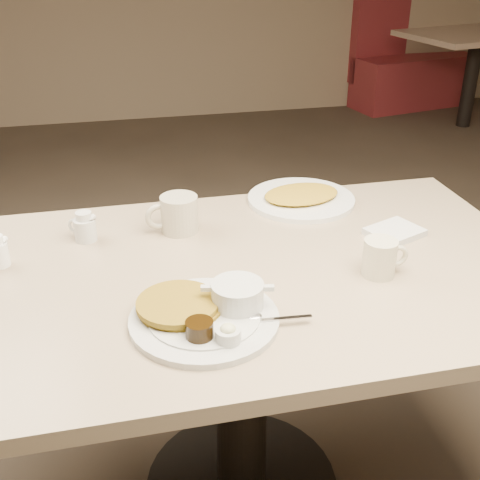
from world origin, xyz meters
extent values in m
cube|color=tan|center=(0.00, 0.00, 0.73)|extent=(1.50, 0.90, 0.04)
cylinder|color=black|center=(0.00, 0.00, 0.38)|extent=(0.14, 0.14, 0.69)
cylinder|color=#BABBB6|center=(-0.13, -0.20, 0.76)|extent=(0.37, 0.37, 0.01)
cylinder|color=#BABBB6|center=(-0.13, -0.20, 0.77)|extent=(0.28, 0.28, 0.00)
cylinder|color=olive|center=(-0.17, -0.16, 0.77)|extent=(0.21, 0.21, 0.01)
cylinder|color=olive|center=(-0.18, -0.16, 0.78)|extent=(0.21, 0.21, 0.01)
cylinder|color=#BABBB6|center=(-0.05, -0.17, 0.79)|extent=(0.13, 0.13, 0.05)
cube|color=#BABBB6|center=(-0.11, -0.16, 0.81)|extent=(0.03, 0.02, 0.01)
cube|color=#BABBB6|center=(0.01, -0.19, 0.81)|extent=(0.03, 0.02, 0.01)
ellipsoid|color=beige|center=(-0.06, -0.17, 0.81)|extent=(0.06, 0.06, 0.03)
ellipsoid|color=beige|center=(-0.04, -0.18, 0.81)|extent=(0.05, 0.05, 0.02)
cylinder|color=black|center=(-0.15, -0.27, 0.78)|extent=(0.07, 0.07, 0.04)
cylinder|color=#BABBB6|center=(-0.09, -0.29, 0.78)|extent=(0.06, 0.06, 0.03)
ellipsoid|color=#C2C390|center=(-0.09, -0.29, 0.79)|extent=(0.04, 0.04, 0.02)
cube|color=#B1B0B4|center=(0.03, -0.24, 0.77)|extent=(0.12, 0.02, 0.00)
ellipsoid|color=#B1B0B4|center=(-0.03, -0.22, 0.77)|extent=(0.04, 0.03, 0.01)
cylinder|color=beige|center=(0.31, -0.09, 0.80)|extent=(0.08, 0.08, 0.09)
cylinder|color=black|center=(0.31, -0.09, 0.83)|extent=(0.06, 0.06, 0.01)
torus|color=beige|center=(0.35, -0.09, 0.80)|extent=(0.06, 0.01, 0.06)
cube|color=silver|center=(0.44, 0.09, 0.76)|extent=(0.17, 0.15, 0.02)
cylinder|color=#B5AE97|center=(-0.12, 0.24, 0.80)|extent=(0.11, 0.11, 0.10)
torus|color=#B5AE97|center=(-0.17, 0.24, 0.80)|extent=(0.07, 0.02, 0.07)
cone|color=white|center=(-0.55, 0.15, 0.82)|extent=(0.02, 0.02, 0.02)
cylinder|color=silver|center=(-0.37, 0.24, 0.78)|extent=(0.06, 0.06, 0.06)
cylinder|color=silver|center=(-0.37, 0.24, 0.82)|extent=(0.04, 0.04, 0.02)
cone|color=silver|center=(-0.35, 0.23, 0.82)|extent=(0.03, 0.03, 0.02)
torus|color=silver|center=(-0.39, 0.26, 0.79)|extent=(0.04, 0.03, 0.04)
cylinder|color=silver|center=(0.26, 0.36, 0.76)|extent=(0.38, 0.38, 0.01)
ellipsoid|color=#B28E23|center=(0.26, 0.36, 0.78)|extent=(0.26, 0.21, 0.02)
cube|color=maroon|center=(2.50, 3.88, 0.23)|extent=(1.18, 0.63, 0.45)
cube|color=maroon|center=(2.46, 4.06, 0.67)|extent=(1.12, 0.33, 0.90)
cube|color=tan|center=(2.63, 3.19, 0.73)|extent=(1.24, 0.95, 0.04)
cylinder|color=black|center=(2.63, 3.19, 0.35)|extent=(0.13, 0.13, 0.71)
camera|label=1|loc=(-0.29, -1.24, 1.49)|focal=45.65mm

